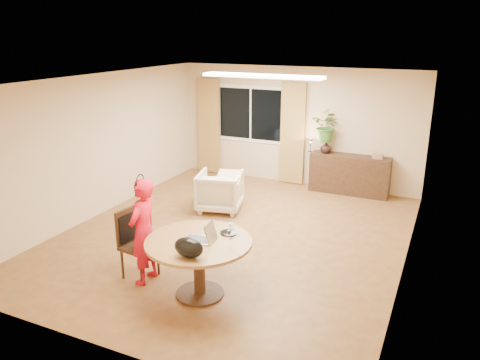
% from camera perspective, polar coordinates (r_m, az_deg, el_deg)
% --- Properties ---
extents(floor, '(6.50, 6.50, 0.00)m').
position_cam_1_polar(floor, '(8.00, -0.78, -6.80)').
color(floor, brown).
rests_on(floor, ground).
extents(ceiling, '(6.50, 6.50, 0.00)m').
position_cam_1_polar(ceiling, '(7.31, -0.87, 12.06)').
color(ceiling, white).
rests_on(ceiling, wall_back).
extents(wall_back, '(5.50, 0.00, 5.50)m').
position_cam_1_polar(wall_back, '(10.50, 6.89, 6.50)').
color(wall_back, '#D0B087').
rests_on(wall_back, floor).
extents(wall_left, '(0.00, 6.50, 6.50)m').
position_cam_1_polar(wall_left, '(9.05, -16.78, 4.06)').
color(wall_left, '#D0B087').
rests_on(wall_left, floor).
extents(wall_right, '(0.00, 6.50, 6.50)m').
position_cam_1_polar(wall_right, '(6.88, 20.32, -0.50)').
color(wall_right, '#D0B087').
rests_on(wall_right, floor).
extents(window, '(1.70, 0.03, 1.30)m').
position_cam_1_polar(window, '(10.83, 1.31, 8.04)').
color(window, white).
rests_on(window, wall_back).
extents(curtain_left, '(0.55, 0.08, 2.25)m').
position_cam_1_polar(curtain_left, '(11.28, -3.79, 6.56)').
color(curtain_left, olive).
rests_on(curtain_left, wall_back).
extents(curtain_right, '(0.55, 0.08, 2.25)m').
position_cam_1_polar(curtain_right, '(10.46, 6.43, 5.60)').
color(curtain_right, olive).
rests_on(curtain_right, wall_back).
extents(ceiling_panel, '(2.20, 0.35, 0.05)m').
position_cam_1_polar(ceiling_panel, '(8.41, 2.75, 12.55)').
color(ceiling_panel, white).
rests_on(ceiling_panel, ceiling).
extents(dining_table, '(1.37, 1.37, 0.78)m').
position_cam_1_polar(dining_table, '(6.08, -5.04, -8.77)').
color(dining_table, brown).
rests_on(dining_table, floor).
extents(dining_chair, '(0.52, 0.48, 0.99)m').
position_cam_1_polar(dining_chair, '(6.69, -12.19, -7.71)').
color(dining_chair, black).
rests_on(dining_chair, floor).
extents(child, '(0.56, 0.39, 1.49)m').
position_cam_1_polar(child, '(6.47, -11.68, -6.14)').
color(child, '#B40D0E').
rests_on(child, floor).
extents(laptop, '(0.41, 0.29, 0.26)m').
position_cam_1_polar(laptop, '(5.97, -5.19, -6.14)').
color(laptop, '#B7B7BC').
rests_on(laptop, dining_table).
extents(tumbler, '(0.08, 0.08, 0.10)m').
position_cam_1_polar(tumbler, '(6.16, -3.62, -6.15)').
color(tumbler, white).
rests_on(tumbler, dining_table).
extents(wine_glass, '(0.09, 0.09, 0.21)m').
position_cam_1_polar(wine_glass, '(6.00, -1.17, -6.19)').
color(wine_glass, white).
rests_on(wine_glass, dining_table).
extents(pot_lid, '(0.29, 0.29, 0.04)m').
position_cam_1_polar(pot_lid, '(6.17, -1.38, -6.38)').
color(pot_lid, white).
rests_on(pot_lid, dining_table).
extents(handbag, '(0.41, 0.29, 0.25)m').
position_cam_1_polar(handbag, '(5.55, -6.27, -8.19)').
color(handbag, black).
rests_on(handbag, dining_table).
extents(armchair, '(0.99, 1.01, 0.76)m').
position_cam_1_polar(armchair, '(9.01, -2.47, -1.35)').
color(armchair, '#BFB898').
rests_on(armchair, floor).
extents(throw, '(0.59, 0.65, 0.03)m').
position_cam_1_polar(throw, '(8.75, -1.39, 0.79)').
color(throw, beige).
rests_on(throw, armchair).
extents(sideboard, '(1.66, 0.41, 0.83)m').
position_cam_1_polar(sideboard, '(10.18, 13.19, 0.65)').
color(sideboard, black).
rests_on(sideboard, floor).
extents(vase, '(0.30, 0.30, 0.25)m').
position_cam_1_polar(vase, '(10.15, 10.43, 3.95)').
color(vase, black).
rests_on(vase, sideboard).
extents(bouquet, '(0.69, 0.63, 0.66)m').
position_cam_1_polar(bouquet, '(10.05, 10.54, 6.47)').
color(bouquet, '#276626').
rests_on(bouquet, vase).
extents(book_stack, '(0.23, 0.18, 0.09)m').
position_cam_1_polar(book_stack, '(9.97, 16.47, 2.78)').
color(book_stack, brown).
rests_on(book_stack, sideboard).
extents(desk_lamp, '(0.15, 0.15, 0.31)m').
position_cam_1_polar(desk_lamp, '(10.18, 8.58, 4.26)').
color(desk_lamp, black).
rests_on(desk_lamp, sideboard).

